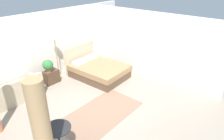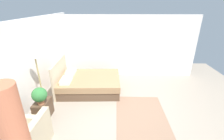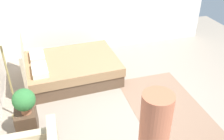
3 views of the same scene
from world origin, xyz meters
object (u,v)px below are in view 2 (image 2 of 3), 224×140
nightstand (43,109)px  potted_plant (39,95)px  floor_lamp (36,61)px  bed (88,83)px

nightstand → potted_plant: (-0.10, -0.04, 0.52)m
nightstand → floor_lamp: 1.34m
bed → potted_plant: 1.94m
bed → potted_plant: (-1.62, 0.94, 0.49)m
bed → nightstand: bearing=147.1°
bed → nightstand: size_ratio=4.01×
bed → potted_plant: bed is taller
bed → potted_plant: bearing=149.7°
nightstand → bed: bearing=-32.9°
nightstand → potted_plant: potted_plant is taller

